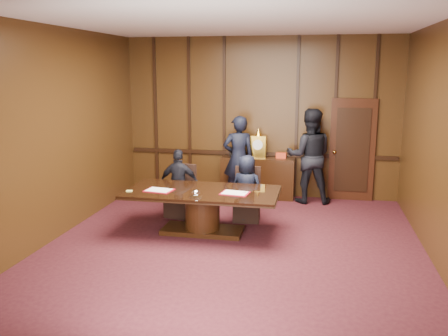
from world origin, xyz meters
name	(u,v)px	position (x,y,z in m)	size (l,w,h in m)	color
room	(237,141)	(0.07, 0.14, 1.72)	(7.00, 7.04, 3.50)	#330E15
sideboard	(258,176)	(0.00, 3.26, 0.49)	(1.60, 0.45, 1.54)	black
conference_table	(202,204)	(-0.64, 0.75, 0.51)	(2.62, 1.32, 0.76)	black
folder_left	(159,190)	(-1.37, 0.59, 0.77)	(0.50, 0.39, 0.02)	#A20E20
folder_right	(235,193)	(-0.06, 0.66, 0.77)	(0.50, 0.39, 0.02)	#A20E20
inkstand	(196,194)	(-0.64, 0.30, 0.81)	(0.20, 0.14, 0.12)	white
notepad	(129,191)	(-1.85, 0.45, 0.77)	(0.10, 0.07, 0.01)	#ECEB73
chair_left	(181,201)	(-1.29, 1.63, 0.29)	(0.57, 0.57, 0.99)	black
chair_right	(247,205)	(0.00, 1.63, 0.29)	(0.51, 0.51, 0.99)	black
signatory_left	(179,184)	(-1.29, 1.55, 0.66)	(0.77, 0.32, 1.32)	black
signatory_right	(247,188)	(0.01, 1.55, 0.63)	(0.61, 0.40, 1.26)	black
witness_left	(239,158)	(-0.39, 2.98, 0.92)	(0.67, 0.44, 1.84)	black
witness_right	(309,156)	(1.11, 3.10, 1.00)	(0.97, 0.76, 2.00)	black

